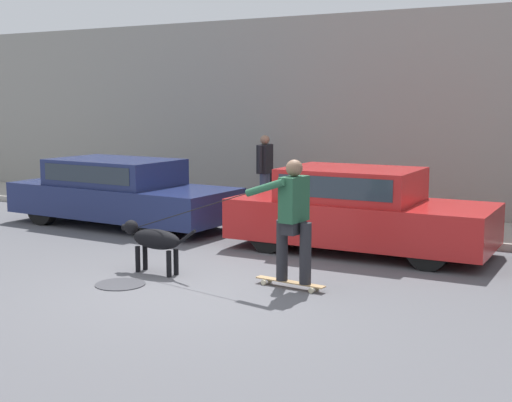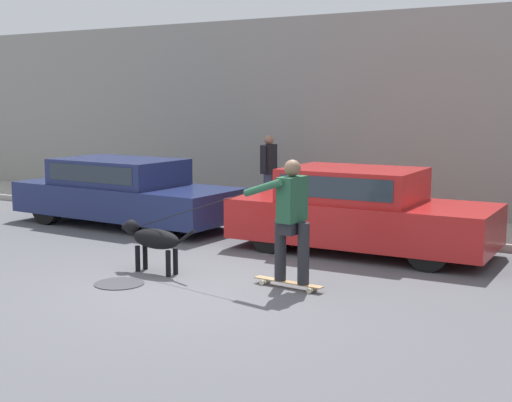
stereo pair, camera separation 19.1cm
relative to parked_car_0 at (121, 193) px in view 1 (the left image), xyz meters
The scene contains 10 objects.
ground_plane 5.11m from the parked_car_0, 39.38° to the right, with size 36.00×36.00×0.00m, color #545459.
back_wall 5.34m from the parked_car_0, 40.39° to the left, with size 32.00×0.30×4.11m.
sidewalk_curb 4.51m from the parked_car_0, 28.71° to the left, with size 30.00×2.04×0.13m.
parked_car_0 is the anchor object (origin of this frame).
parked_car_1 4.82m from the parked_car_0, ahead, with size 4.11×1.78×1.33m.
dog 3.94m from the parked_car_0, 43.44° to the right, with size 1.29×0.32×0.71m.
skateboarder 5.50m from the parked_car_0, 26.97° to the right, with size 2.91×0.61×1.65m.
pedestrian_with_bag 2.93m from the parked_car_0, 47.18° to the left, with size 0.25×0.69×1.55m.
manhole_cover 4.52m from the parked_car_0, 50.19° to the right, with size 0.65×0.65×0.01m.
fire_hydrant 2.93m from the parked_car_0, 162.50° to the left, with size 0.18×0.18×0.80m.
Camera 1 is at (4.92, -7.22, 2.40)m, focal length 50.00 mm.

